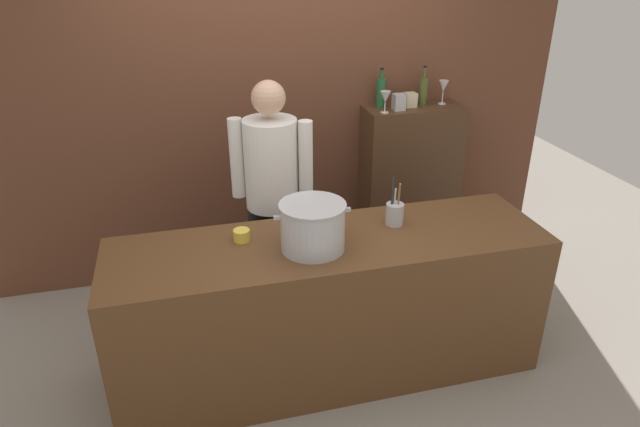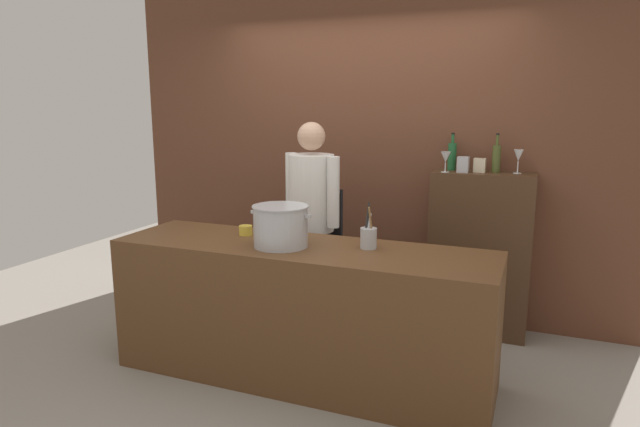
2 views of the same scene
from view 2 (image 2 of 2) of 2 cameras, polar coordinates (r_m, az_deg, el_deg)
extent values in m
plane|color=gray|center=(3.86, -1.85, -16.39)|extent=(8.00, 8.00, 0.00)
cube|color=brown|center=(4.74, 4.93, 7.75)|extent=(4.40, 0.10, 3.00)
cube|color=brown|center=(3.67, -1.90, -10.16)|extent=(2.48, 0.70, 0.90)
cube|color=#472D1C|center=(4.48, 16.18, -4.05)|extent=(0.76, 0.32, 1.28)
cylinder|color=black|center=(4.26, 0.11, -7.47)|extent=(0.14, 0.14, 0.84)
cylinder|color=black|center=(4.39, -1.79, -6.88)|extent=(0.14, 0.14, 0.84)
cylinder|color=white|center=(4.16, -0.89, 2.15)|extent=(0.34, 0.34, 0.58)
cube|color=black|center=(4.33, 0.79, -0.71)|extent=(0.29, 0.13, 0.52)
cylinder|color=white|center=(4.00, 1.36, 2.21)|extent=(0.09, 0.09, 0.52)
cylinder|color=white|center=(4.31, -2.98, 2.85)|extent=(0.09, 0.09, 0.52)
sphere|color=tan|center=(4.11, -0.90, 8.01)|extent=(0.21, 0.21, 0.21)
cylinder|color=#B7BABF|center=(3.49, -4.10, -1.37)|extent=(0.35, 0.35, 0.25)
cylinder|color=#B7BABF|center=(3.47, -4.13, 0.75)|extent=(0.36, 0.36, 0.01)
cube|color=#B7BABF|center=(3.56, -6.87, 0.17)|extent=(0.04, 0.02, 0.02)
cube|color=#B7BABF|center=(3.40, -1.23, -0.30)|extent=(0.04, 0.02, 0.02)
cylinder|color=#B7BABF|center=(3.46, 5.05, -2.56)|extent=(0.10, 0.10, 0.13)
cylinder|color=#B7BABF|center=(3.45, 5.00, -1.64)|extent=(0.03, 0.05, 0.20)
cylinder|color=#262626|center=(3.46, 4.86, -1.78)|extent=(0.02, 0.03, 0.18)
cylinder|color=olive|center=(3.43, 5.31, -1.30)|extent=(0.03, 0.06, 0.25)
cylinder|color=#262626|center=(3.45, 4.83, -1.05)|extent=(0.03, 0.06, 0.27)
cylinder|color=yellow|center=(3.84, -7.71, -1.73)|extent=(0.09, 0.09, 0.07)
cylinder|color=#475123|center=(4.38, 17.79, 5.42)|extent=(0.06, 0.06, 0.21)
cylinder|color=#475123|center=(4.37, 17.90, 7.25)|extent=(0.02, 0.02, 0.08)
cylinder|color=black|center=(4.37, 17.94, 7.82)|extent=(0.03, 0.03, 0.01)
cylinder|color=#1E592D|center=(4.44, 13.51, 5.75)|extent=(0.07, 0.07, 0.21)
cylinder|color=#1E592D|center=(4.43, 13.59, 7.54)|extent=(0.02, 0.02, 0.07)
cylinder|color=black|center=(4.42, 13.61, 8.05)|extent=(0.03, 0.03, 0.01)
cylinder|color=silver|center=(4.37, 19.75, 3.95)|extent=(0.06, 0.06, 0.01)
cylinder|color=silver|center=(4.36, 19.79, 4.56)|extent=(0.01, 0.01, 0.09)
cone|color=silver|center=(4.36, 19.86, 5.69)|extent=(0.07, 0.07, 0.09)
cylinder|color=silver|center=(4.30, 12.82, 4.23)|extent=(0.06, 0.06, 0.01)
cylinder|color=silver|center=(4.29, 12.84, 4.72)|extent=(0.01, 0.01, 0.07)
cone|color=silver|center=(4.29, 12.88, 5.73)|extent=(0.08, 0.08, 0.08)
cube|color=beige|center=(4.37, 16.21, 4.83)|extent=(0.09, 0.09, 0.11)
cube|color=#B2B2B7|center=(4.32, 14.60, 4.93)|extent=(0.08, 0.08, 0.12)
camera|label=1|loc=(2.27, -57.99, 21.38)|focal=31.31mm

